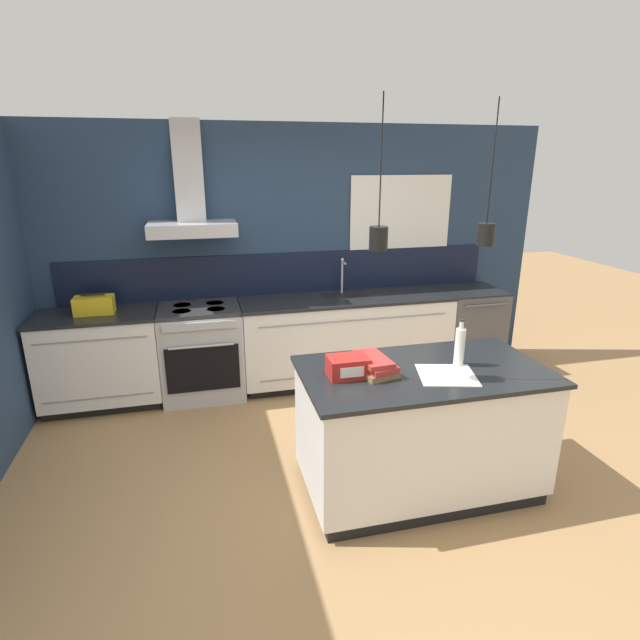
{
  "coord_description": "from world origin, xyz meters",
  "views": [
    {
      "loc": [
        -0.87,
        -3.03,
        2.24
      ],
      "look_at": [
        0.02,
        0.59,
        1.05
      ],
      "focal_mm": 28.0,
      "sensor_mm": 36.0,
      "label": 1
    }
  ],
  "objects_px": {
    "dishwasher": "(467,329)",
    "bottle_on_island": "(460,346)",
    "red_supply_box": "(348,367)",
    "yellow_toolbox": "(94,305)",
    "oven_range": "(202,351)",
    "book_stack": "(374,365)"
  },
  "relations": [
    {
      "from": "yellow_toolbox",
      "to": "oven_range",
      "type": "bearing_deg",
      "value": -0.27
    },
    {
      "from": "dishwasher",
      "to": "bottle_on_island",
      "type": "bearing_deg",
      "value": -122.07
    },
    {
      "from": "red_supply_box",
      "to": "oven_range",
      "type": "bearing_deg",
      "value": 116.13
    },
    {
      "from": "dishwasher",
      "to": "bottle_on_island",
      "type": "xyz_separation_m",
      "value": [
        -1.18,
        -1.88,
        0.59
      ]
    },
    {
      "from": "oven_range",
      "to": "book_stack",
      "type": "height_order",
      "value": "book_stack"
    },
    {
      "from": "dishwasher",
      "to": "book_stack",
      "type": "distance_m",
      "value": 2.63
    },
    {
      "from": "oven_range",
      "to": "bottle_on_island",
      "type": "distance_m",
      "value": 2.61
    },
    {
      "from": "red_supply_box",
      "to": "yellow_toolbox",
      "type": "height_order",
      "value": "yellow_toolbox"
    },
    {
      "from": "bottle_on_island",
      "to": "yellow_toolbox",
      "type": "distance_m",
      "value": 3.23
    },
    {
      "from": "oven_range",
      "to": "red_supply_box",
      "type": "bearing_deg",
      "value": -63.87
    },
    {
      "from": "oven_range",
      "to": "book_stack",
      "type": "distance_m",
      "value": 2.22
    },
    {
      "from": "yellow_toolbox",
      "to": "bottle_on_island",
      "type": "bearing_deg",
      "value": -35.67
    },
    {
      "from": "bottle_on_island",
      "to": "red_supply_box",
      "type": "bearing_deg",
      "value": 179.58
    },
    {
      "from": "oven_range",
      "to": "dishwasher",
      "type": "bearing_deg",
      "value": 0.08
    },
    {
      "from": "oven_range",
      "to": "yellow_toolbox",
      "type": "bearing_deg",
      "value": 179.73
    },
    {
      "from": "book_stack",
      "to": "red_supply_box",
      "type": "distance_m",
      "value": 0.18
    },
    {
      "from": "bottle_on_island",
      "to": "yellow_toolbox",
      "type": "relative_size",
      "value": 0.96
    },
    {
      "from": "bottle_on_island",
      "to": "oven_range",
      "type": "bearing_deg",
      "value": 132.22
    },
    {
      "from": "bottle_on_island",
      "to": "red_supply_box",
      "type": "distance_m",
      "value": 0.79
    },
    {
      "from": "book_stack",
      "to": "dishwasher",
      "type": "bearing_deg",
      "value": 46.26
    },
    {
      "from": "yellow_toolbox",
      "to": "dishwasher",
      "type": "bearing_deg",
      "value": -0.0
    },
    {
      "from": "dishwasher",
      "to": "bottle_on_island",
      "type": "distance_m",
      "value": 2.3
    }
  ]
}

